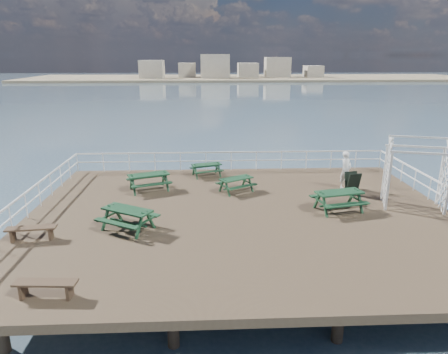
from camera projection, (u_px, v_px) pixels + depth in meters
ground at (241, 217)px, 16.90m from camera, size 18.00×14.00×0.30m
sea_backdrop at (244, 75)px, 145.63m from camera, size 300.00×300.00×9.20m
railing at (235, 177)px, 19.06m from camera, size 17.77×13.76×1.10m
picnic_table_a at (149, 178)px, 19.67m from camera, size 2.39×2.17×0.95m
picnic_table_b at (207, 167)px, 22.05m from camera, size 1.90×1.69×0.78m
picnic_table_c at (236, 182)px, 19.51m from camera, size 2.07×1.95×0.79m
picnic_table_d at (128, 214)px, 15.22m from camera, size 2.48×2.34×0.95m
picnic_table_e at (339, 197)px, 17.08m from camera, size 2.31×2.02×0.97m
flat_bench_near at (31, 230)px, 14.40m from camera, size 1.77×0.59×0.50m
flat_bench_far at (46, 286)px, 10.96m from camera, size 1.75×0.52×0.50m
trellis_arbor at (416, 176)px, 17.25m from camera, size 2.83×2.01×3.17m
sandwich_board at (352, 183)px, 19.23m from camera, size 0.74×0.61×1.08m
person at (346, 170)px, 19.95m from camera, size 0.82×0.76×1.88m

